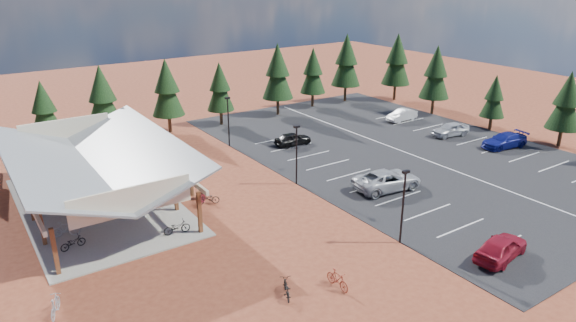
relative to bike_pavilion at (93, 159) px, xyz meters
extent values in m
plane|color=maroon|center=(10.00, -7.00, -3.82)|extent=(140.00, 140.00, 0.00)
cube|color=black|center=(28.50, -4.00, -3.80)|extent=(27.00, 44.00, 0.04)
cube|color=gray|center=(0.00, 0.00, -3.77)|extent=(10.60, 18.60, 0.10)
cube|color=brown|center=(-4.60, -8.40, -2.22)|extent=(0.25, 0.25, 3.00)
cube|color=brown|center=(-4.60, -4.20, -2.22)|extent=(0.25, 0.25, 3.00)
cube|color=brown|center=(-4.60, 0.00, -2.22)|extent=(0.25, 0.25, 3.00)
cube|color=brown|center=(-4.60, 4.20, -2.22)|extent=(0.25, 0.25, 3.00)
cube|color=brown|center=(-4.60, 8.40, -2.22)|extent=(0.25, 0.25, 3.00)
cube|color=brown|center=(4.60, -8.40, -2.22)|extent=(0.25, 0.25, 3.00)
cube|color=brown|center=(4.60, -4.20, -2.22)|extent=(0.25, 0.25, 3.00)
cube|color=brown|center=(4.60, 0.00, -2.22)|extent=(0.25, 0.25, 3.00)
cube|color=brown|center=(4.60, 4.20, -2.22)|extent=(0.25, 0.25, 3.00)
cube|color=brown|center=(4.60, 8.40, -2.22)|extent=(0.25, 0.25, 3.00)
cube|color=beige|center=(-5.00, 0.00, -0.72)|extent=(0.22, 18.00, 0.35)
cube|color=beige|center=(5.00, 0.00, -0.72)|extent=(0.22, 18.00, 0.35)
cube|color=slate|center=(-2.90, 0.00, 0.18)|extent=(5.85, 19.40, 2.13)
cube|color=slate|center=(2.90, 0.00, 0.18)|extent=(5.85, 19.40, 2.13)
cube|color=beige|center=(0.00, -9.00, 0.08)|extent=(7.50, 0.15, 1.80)
cube|color=beige|center=(0.00, 9.00, 0.08)|extent=(7.50, 0.15, 1.80)
cylinder|color=black|center=(15.00, -17.00, -1.32)|extent=(0.14, 0.14, 5.00)
cube|color=black|center=(15.00, -17.00, 1.23)|extent=(0.50, 0.25, 0.18)
cylinder|color=black|center=(15.00, -5.00, -1.32)|extent=(0.14, 0.14, 5.00)
cube|color=black|center=(15.00, -5.00, 1.23)|extent=(0.50, 0.25, 0.18)
cylinder|color=black|center=(15.00, 7.00, -1.32)|extent=(0.14, 0.14, 5.00)
cube|color=black|center=(15.00, 7.00, 1.23)|extent=(0.50, 0.25, 0.18)
cylinder|color=#462B19|center=(7.12, -3.38, -3.37)|extent=(0.60, 0.60, 0.90)
cylinder|color=#462B19|center=(6.62, -2.09, -3.37)|extent=(0.60, 0.60, 0.90)
cylinder|color=#382314|center=(-0.44, 15.98, -2.96)|extent=(0.36, 0.36, 1.73)
cone|color=black|center=(-0.44, 15.98, -0.02)|extent=(3.04, 3.04, 4.15)
cone|color=black|center=(-0.44, 15.98, 1.71)|extent=(2.35, 2.35, 3.11)
cylinder|color=#382314|center=(4.87, 14.60, -2.82)|extent=(0.36, 0.36, 2.02)
cone|color=black|center=(4.87, 14.60, 0.61)|extent=(3.55, 3.55, 4.84)
cone|color=black|center=(4.87, 14.60, 2.62)|extent=(2.74, 2.74, 3.63)
cylinder|color=#382314|center=(11.84, 15.01, -2.82)|extent=(0.36, 0.36, 2.00)
cone|color=black|center=(11.84, 15.01, 0.57)|extent=(3.52, 3.52, 4.80)
cone|color=black|center=(11.84, 15.01, 2.57)|extent=(2.72, 2.72, 3.60)
cylinder|color=#382314|center=(17.96, 14.50, -2.93)|extent=(0.36, 0.36, 1.78)
cone|color=black|center=(17.96, 14.50, 0.09)|extent=(3.13, 3.13, 4.27)
cone|color=black|center=(17.96, 14.50, 1.87)|extent=(2.42, 2.42, 3.21)
cylinder|color=#382314|center=(25.78, 14.40, -2.74)|extent=(0.36, 0.36, 2.16)
cone|color=black|center=(25.78, 14.40, 0.92)|extent=(3.80, 3.80, 5.18)
cone|color=black|center=(25.78, 14.40, 3.08)|extent=(2.94, 2.94, 3.89)
cylinder|color=#382314|center=(31.84, 15.33, -2.88)|extent=(0.36, 0.36, 1.88)
cone|color=black|center=(31.84, 15.33, 0.32)|extent=(3.31, 3.31, 4.52)
cone|color=black|center=(31.84, 15.33, 2.20)|extent=(2.56, 2.56, 3.39)
cylinder|color=#382314|center=(37.35, 15.23, -2.71)|extent=(0.36, 0.36, 2.23)
cone|color=black|center=(37.35, 15.23, 1.08)|extent=(3.92, 3.92, 5.35)
cone|color=black|center=(37.35, 15.23, 3.31)|extent=(3.03, 3.03, 4.01)
cylinder|color=#382314|center=(43.01, -11.97, -2.88)|extent=(0.36, 0.36, 1.89)
cone|color=black|center=(43.01, -11.97, 0.34)|extent=(3.33, 3.33, 4.54)
cone|color=black|center=(43.01, -11.97, 2.23)|extent=(2.57, 2.57, 3.40)
cylinder|color=#382314|center=(42.27, -4.35, -3.06)|extent=(0.36, 0.36, 1.52)
cone|color=black|center=(42.27, -4.35, -0.48)|extent=(2.68, 2.68, 3.65)
cone|color=black|center=(42.27, -4.35, 1.05)|extent=(2.07, 2.07, 2.74)
cylinder|color=#382314|center=(42.06, 3.92, -2.78)|extent=(0.36, 0.36, 2.09)
cone|color=black|center=(42.06, 3.92, 0.77)|extent=(3.67, 3.67, 5.01)
cone|color=black|center=(42.06, 3.92, 2.85)|extent=(2.84, 2.84, 3.76)
cylinder|color=#382314|center=(43.57, 11.99, -2.71)|extent=(0.36, 0.36, 2.22)
cone|color=black|center=(43.57, 11.99, 1.06)|extent=(3.91, 3.91, 5.33)
cone|color=black|center=(43.57, 11.99, 3.28)|extent=(3.02, 3.02, 4.00)
imported|color=black|center=(-3.18, -5.83, -3.29)|extent=(1.73, 0.89, 0.86)
imported|color=#909598|center=(-3.20, -3.87, -3.17)|extent=(1.91, 1.09, 1.11)
imported|color=navy|center=(-3.28, 0.49, -3.31)|extent=(1.68, 1.04, 0.83)
imported|color=maroon|center=(-1.84, 7.50, -3.22)|extent=(1.74, 0.87, 1.01)
imported|color=black|center=(3.16, -7.71, -3.25)|extent=(1.89, 0.89, 0.96)
imported|color=gray|center=(3.36, -1.70, -3.19)|extent=(1.78, 0.53, 1.06)
imported|color=navy|center=(2.14, 1.03, -3.33)|extent=(1.58, 0.74, 0.80)
imported|color=maroon|center=(2.89, 5.97, -3.21)|extent=(1.76, 0.96, 1.02)
imported|color=gray|center=(-5.51, -12.28, -3.28)|extent=(1.20, 1.87, 1.09)
imported|color=maroon|center=(8.26, -18.68, -3.27)|extent=(0.55, 1.85, 1.10)
imported|color=black|center=(5.43, -17.71, -3.34)|extent=(1.36, 1.92, 0.96)
imported|color=maroon|center=(6.65, -4.33, -3.35)|extent=(1.37, 1.47, 0.94)
imported|color=black|center=(7.04, -4.46, -3.36)|extent=(1.88, 1.20, 0.93)
imported|color=maroon|center=(18.68, -21.96, -3.01)|extent=(4.77, 2.57, 1.54)
imported|color=#A8ACB0|center=(20.51, -10.13, -2.97)|extent=(6.14, 3.42, 1.62)
imported|color=black|center=(20.55, 3.55, -3.12)|extent=(3.95, 1.72, 1.32)
imported|color=navy|center=(37.91, -9.11, -3.06)|extent=(5.26, 2.77, 1.46)
imported|color=#AEB1B6|center=(36.46, -3.48, -3.05)|extent=(4.52, 2.39, 1.47)
imported|color=silver|center=(36.53, 3.75, -3.11)|extent=(4.19, 1.69, 1.35)
camera|label=1|loc=(-8.01, -37.69, 13.18)|focal=32.00mm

